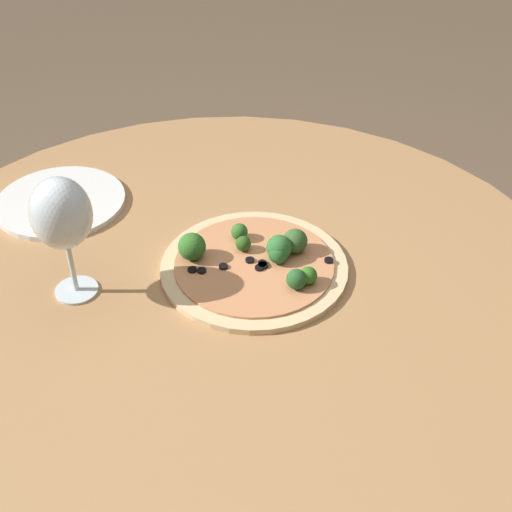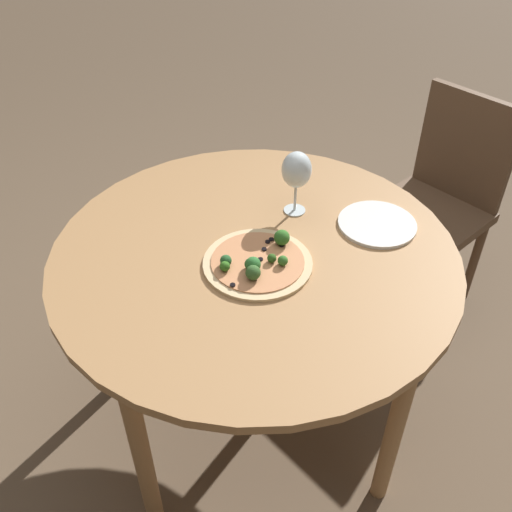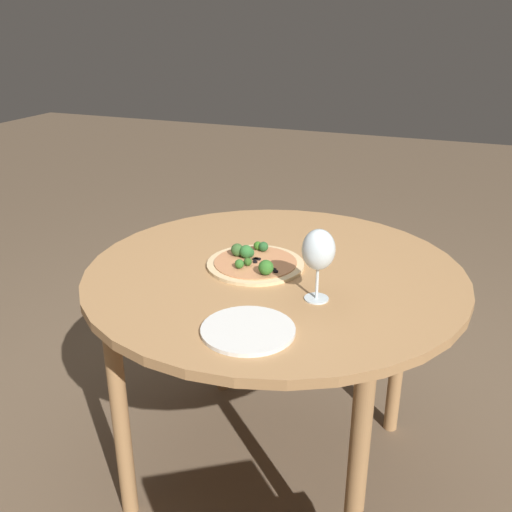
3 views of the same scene
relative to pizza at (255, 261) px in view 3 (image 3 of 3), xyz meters
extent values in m
plane|color=brown|center=(0.06, 0.00, -0.75)|extent=(12.00, 12.00, 0.00)
cylinder|color=#A87A4C|center=(0.06, 0.00, -0.03)|extent=(1.12, 1.12, 0.03)
cylinder|color=#A87A4C|center=(-0.28, -0.35, -0.40)|extent=(0.05, 0.05, 0.72)
cylinder|color=#A87A4C|center=(0.41, -0.35, -0.40)|extent=(0.05, 0.05, 0.72)
cylinder|color=#A87A4C|center=(-0.28, 0.34, -0.40)|extent=(0.05, 0.05, 0.72)
cylinder|color=#A87A4C|center=(0.41, 0.34, -0.40)|extent=(0.05, 0.05, 0.72)
cylinder|color=#DBBC89|center=(0.00, 0.00, -0.01)|extent=(0.29, 0.29, 0.01)
cylinder|color=tan|center=(0.00, 0.00, 0.00)|extent=(0.25, 0.25, 0.00)
sphere|color=#2D551C|center=(-0.01, -0.04, 0.01)|extent=(0.02, 0.02, 0.02)
sphere|color=#335A29|center=(-0.07, 0.02, 0.02)|extent=(0.04, 0.04, 0.04)
sphere|color=#265629|center=(0.00, 0.08, 0.02)|extent=(0.03, 0.03, 0.03)
sphere|color=#28602A|center=(-0.03, 0.02, 0.02)|extent=(0.03, 0.03, 0.03)
sphere|color=#31671E|center=(-0.02, 0.09, 0.02)|extent=(0.03, 0.03, 0.03)
sphere|color=#2E6C2F|center=(-0.03, 0.01, 0.02)|extent=(0.04, 0.04, 0.04)
sphere|color=#326726|center=(-0.02, -0.07, 0.02)|extent=(0.03, 0.03, 0.03)
sphere|color=#306825|center=(0.06, -0.08, 0.02)|extent=(0.04, 0.04, 0.04)
cylinder|color=black|center=(0.08, -0.05, 0.00)|extent=(0.01, 0.01, 0.00)
cylinder|color=black|center=(0.04, -0.03, 0.00)|extent=(0.01, 0.01, 0.00)
cylinder|color=black|center=(0.00, 0.01, 0.00)|extent=(0.01, 0.01, 0.00)
cylinder|color=black|center=(0.00, -0.01, 0.00)|extent=(0.01, 0.01, 0.00)
cylinder|color=black|center=(0.00, 0.01, 0.00)|extent=(0.01, 0.01, 0.00)
cylinder|color=black|center=(0.01, 0.01, 0.00)|extent=(0.01, 0.01, 0.00)
cylinder|color=black|center=(-0.09, 0.07, 0.00)|extent=(0.01, 0.01, 0.00)
cylinder|color=black|center=(0.00, 0.01, 0.00)|extent=(0.01, 0.01, 0.00)
cylinder|color=black|center=(0.06, -0.08, 0.00)|extent=(0.01, 0.01, 0.00)
cylinder|color=black|center=(0.08, -0.04, 0.00)|extent=(0.01, 0.01, 0.00)
cylinder|color=silver|center=(0.23, -0.15, -0.01)|extent=(0.06, 0.06, 0.00)
cylinder|color=silver|center=(0.23, -0.15, 0.03)|extent=(0.01, 0.01, 0.08)
ellipsoid|color=silver|center=(0.23, -0.15, 0.13)|extent=(0.09, 0.09, 0.11)
cylinder|color=silver|center=(0.13, -0.37, -0.01)|extent=(0.23, 0.23, 0.01)
camera|label=1|loc=(0.58, 0.63, 0.69)|focal=50.00mm
camera|label=2|loc=(-1.13, 0.16, 0.97)|focal=40.00mm
camera|label=3|loc=(0.58, -1.45, 0.68)|focal=40.00mm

